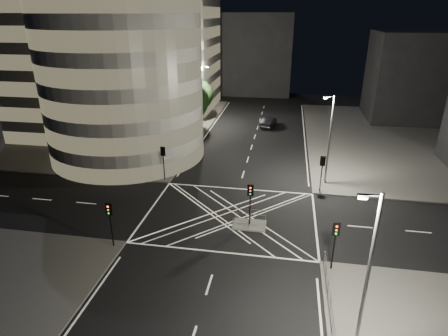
% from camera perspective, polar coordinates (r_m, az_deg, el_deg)
% --- Properties ---
extents(ground, '(120.00, 120.00, 0.00)m').
position_cam_1_polar(ground, '(36.33, 0.99, -7.27)').
color(ground, black).
rests_on(ground, ground).
extents(sidewalk_far_left, '(42.00, 42.00, 0.15)m').
position_cam_1_polar(sidewalk_far_left, '(69.56, -19.79, 6.32)').
color(sidewalk_far_left, '#555350').
rests_on(sidewalk_far_left, ground).
extents(central_island, '(3.00, 2.00, 0.15)m').
position_cam_1_polar(central_island, '(34.80, 3.90, -8.64)').
color(central_island, slate).
rests_on(central_island, ground).
extents(office_tower_curved, '(30.00, 29.00, 27.20)m').
position_cam_1_polar(office_tower_curved, '(56.22, -17.95, 16.07)').
color(office_tower_curved, '#989690').
rests_on(office_tower_curved, sidewalk_far_left).
extents(office_block_rear, '(24.00, 16.00, 22.00)m').
position_cam_1_polar(office_block_rear, '(78.14, -10.79, 17.21)').
color(office_block_rear, '#989690').
rests_on(office_block_rear, sidewalk_far_left).
extents(building_right_far, '(14.00, 12.00, 15.00)m').
position_cam_1_polar(building_right_far, '(74.97, 26.78, 12.33)').
color(building_right_far, black).
rests_on(building_right_far, sidewalk_far_right).
extents(building_far_end, '(18.00, 8.00, 18.00)m').
position_cam_1_polar(building_far_end, '(89.99, 4.31, 16.84)').
color(building_far_end, black).
rests_on(building_far_end, ground).
extents(tree_a, '(3.85, 3.85, 6.46)m').
position_cam_1_polar(tree_a, '(45.05, -10.53, 4.53)').
color(tree_a, black).
rests_on(tree_a, sidewalk_far_left).
extents(tree_b, '(4.71, 4.71, 7.60)m').
position_cam_1_polar(tree_b, '(50.29, -8.30, 7.36)').
color(tree_b, black).
rests_on(tree_b, sidewalk_far_left).
extents(tree_c, '(4.25, 4.25, 7.15)m').
position_cam_1_polar(tree_c, '(55.88, -6.43, 8.81)').
color(tree_c, black).
rests_on(tree_c, sidewalk_far_left).
extents(tree_d, '(5.47, 5.47, 8.00)m').
position_cam_1_polar(tree_d, '(61.48, -4.90, 10.29)').
color(tree_d, black).
rests_on(tree_d, sidewalk_far_left).
extents(tree_e, '(4.44, 4.44, 7.03)m').
position_cam_1_polar(tree_e, '(67.26, -3.61, 11.08)').
color(tree_e, black).
rests_on(tree_e, sidewalk_far_left).
extents(traffic_signal_fl, '(0.55, 0.22, 4.00)m').
position_cam_1_polar(traffic_signal_fl, '(43.03, -9.24, 1.67)').
color(traffic_signal_fl, black).
rests_on(traffic_signal_fl, sidewalk_far_left).
extents(traffic_signal_nl, '(0.55, 0.22, 4.00)m').
position_cam_1_polar(traffic_signal_nl, '(31.71, -17.00, -7.11)').
color(traffic_signal_nl, black).
rests_on(traffic_signal_nl, sidewalk_near_left).
extents(traffic_signal_fr, '(0.55, 0.22, 4.00)m').
position_cam_1_polar(traffic_signal_fr, '(41.06, 14.73, 0.15)').
color(traffic_signal_fr, black).
rests_on(traffic_signal_fr, sidewalk_far_right).
extents(traffic_signal_nr, '(0.55, 0.22, 4.00)m').
position_cam_1_polar(traffic_signal_nr, '(28.98, 16.58, -10.09)').
color(traffic_signal_nr, black).
rests_on(traffic_signal_nr, sidewalk_near_right).
extents(traffic_signal_island, '(0.55, 0.22, 4.00)m').
position_cam_1_polar(traffic_signal_island, '(33.41, 4.02, -4.48)').
color(traffic_signal_island, black).
rests_on(traffic_signal_island, central_island).
extents(street_lamp_left_near, '(1.25, 0.25, 10.00)m').
position_cam_1_polar(street_lamp_left_near, '(47.09, -8.18, 6.95)').
color(street_lamp_left_near, slate).
rests_on(street_lamp_left_near, sidewalk_far_left).
extents(street_lamp_left_far, '(1.25, 0.25, 10.00)m').
position_cam_1_polar(street_lamp_left_far, '(63.97, -3.30, 11.32)').
color(street_lamp_left_far, slate).
rests_on(street_lamp_left_far, sidewalk_far_left).
extents(street_lamp_right_far, '(1.25, 0.25, 10.00)m').
position_cam_1_polar(street_lamp_right_far, '(42.31, 15.74, 4.51)').
color(street_lamp_right_far, slate).
rests_on(street_lamp_right_far, sidewalk_far_right).
extents(street_lamp_right_near, '(1.25, 0.25, 10.00)m').
position_cam_1_polar(street_lamp_right_near, '(21.78, 20.99, -14.46)').
color(street_lamp_right_near, slate).
rests_on(street_lamp_right_near, sidewalk_near_right).
extents(railing_near_right, '(0.06, 11.70, 1.10)m').
position_cam_1_polar(railing_near_right, '(26.02, 16.08, -20.52)').
color(railing_near_right, slate).
rests_on(railing_near_right, sidewalk_near_right).
extents(railing_island_south, '(2.80, 0.06, 1.10)m').
position_cam_1_polar(railing_island_south, '(33.71, 3.76, -8.53)').
color(railing_island_south, slate).
rests_on(railing_island_south, central_island).
extents(railing_island_north, '(2.80, 0.06, 1.10)m').
position_cam_1_polar(railing_island_north, '(35.25, 4.08, -7.02)').
color(railing_island_north, slate).
rests_on(railing_island_north, central_island).
extents(sedan, '(2.65, 5.33, 1.68)m').
position_cam_1_polar(sedan, '(64.43, 6.84, 6.98)').
color(sedan, black).
rests_on(sedan, ground).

